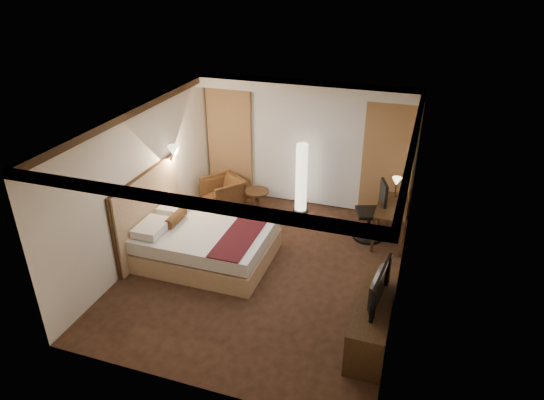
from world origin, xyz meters
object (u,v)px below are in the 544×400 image
(bed, at_px, (208,243))
(floor_lamp, at_px, (301,178))
(desk, at_px, (390,223))
(dresser, at_px, (372,318))
(armchair, at_px, (223,192))
(television, at_px, (374,283))
(side_table, at_px, (257,202))
(office_chair, at_px, (370,211))

(bed, xyz_separation_m, floor_lamp, (1.10, 2.28, 0.44))
(desk, height_order, dresser, desk)
(armchair, height_order, desk, armchair)
(dresser, distance_m, television, 0.61)
(armchair, height_order, side_table, armchair)
(side_table, relative_size, television, 0.56)
(bed, bearing_deg, floor_lamp, 64.29)
(floor_lamp, xyz_separation_m, television, (1.94, -3.39, 0.18))
(desk, height_order, television, television)
(bed, height_order, floor_lamp, floor_lamp)
(armchair, relative_size, television, 0.80)
(office_chair, bearing_deg, side_table, 155.76)
(side_table, bearing_deg, bed, -98.21)
(side_table, distance_m, desk, 2.76)
(floor_lamp, bearing_deg, dresser, -59.77)
(bed, relative_size, dresser, 1.31)
(floor_lamp, relative_size, dresser, 0.90)
(armchair, bearing_deg, side_table, 37.49)
(armchair, distance_m, television, 4.67)
(desk, bearing_deg, floor_lamp, 162.56)
(armchair, bearing_deg, dresser, -1.39)
(floor_lamp, relative_size, office_chair, 1.28)
(bed, xyz_separation_m, side_table, (0.27, 1.86, -0.05))
(side_table, bearing_deg, desk, -3.84)
(bed, bearing_deg, television, -20.01)
(side_table, relative_size, desk, 0.47)
(armchair, distance_m, office_chair, 3.15)
(desk, distance_m, television, 2.84)
(floor_lamp, xyz_separation_m, office_chair, (1.53, -0.65, -0.17))
(side_table, distance_m, office_chair, 2.39)
(armchair, distance_m, side_table, 0.79)
(bed, distance_m, desk, 3.46)
(armchair, height_order, floor_lamp, floor_lamp)
(side_table, relative_size, floor_lamp, 0.36)
(side_table, relative_size, office_chair, 0.46)
(desk, xyz_separation_m, office_chair, (-0.40, -0.05, 0.22))
(bed, relative_size, side_table, 4.07)
(bed, relative_size, armchair, 2.87)
(bed, distance_m, dresser, 3.27)
(armchair, relative_size, desk, 0.67)
(armchair, bearing_deg, bed, -36.41)
(floor_lamp, distance_m, desk, 2.05)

